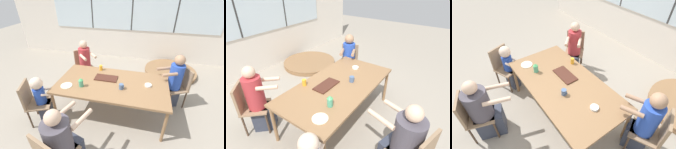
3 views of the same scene
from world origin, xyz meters
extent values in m
plane|color=gray|center=(0.00, 0.00, 0.00)|extent=(16.00, 16.00, 0.00)
cube|color=silver|center=(0.00, 2.75, 1.40)|extent=(8.40, 0.06, 2.80)
cube|color=silver|center=(0.00, 2.71, 1.60)|extent=(5.20, 0.02, 1.22)
cube|color=#333333|center=(0.00, 2.71, 1.60)|extent=(0.04, 0.01, 1.22)
cube|color=#333333|center=(1.30, 2.71, 1.60)|extent=(0.04, 0.01, 1.22)
cube|color=olive|center=(0.00, 0.00, 0.69)|extent=(2.01, 1.05, 0.04)
cylinder|color=olive|center=(0.95, -0.47, 0.34)|extent=(0.05, 0.05, 0.67)
cylinder|color=olive|center=(-0.95, 0.47, 0.34)|extent=(0.05, 0.05, 0.67)
cylinder|color=olive|center=(0.95, 0.47, 0.34)|extent=(0.05, 0.05, 0.67)
cube|color=#937556|center=(1.21, 0.54, 0.42)|extent=(0.53, 0.53, 0.03)
cube|color=#937556|center=(1.37, 0.62, 0.64)|extent=(0.19, 0.36, 0.42)
cylinder|color=#4C3828|center=(1.12, 0.32, 0.20)|extent=(0.03, 0.03, 0.41)
cylinder|color=#4C3828|center=(0.98, 0.63, 0.20)|extent=(0.03, 0.03, 0.41)
cylinder|color=#4C3828|center=(1.43, 0.46, 0.20)|extent=(0.03, 0.03, 0.41)
cylinder|color=#4C3828|center=(1.29, 0.77, 0.20)|extent=(0.03, 0.03, 0.41)
cylinder|color=#4C3828|center=(-0.18, -1.15, 0.20)|extent=(0.03, 0.03, 0.41)
cube|color=#937556|center=(-0.93, 0.94, 0.42)|extent=(0.57, 0.57, 0.03)
cube|color=#937556|center=(-1.06, 1.07, 0.64)|extent=(0.29, 0.29, 0.42)
cylinder|color=#4C3828|center=(-0.69, 0.94, 0.20)|extent=(0.03, 0.03, 0.41)
cylinder|color=#4C3828|center=(-0.93, 0.70, 0.20)|extent=(0.03, 0.03, 0.41)
cylinder|color=#4C3828|center=(-0.93, 1.18, 0.20)|extent=(0.03, 0.03, 0.41)
cylinder|color=#4C3828|center=(-1.17, 0.94, 0.20)|extent=(0.03, 0.03, 0.41)
cube|color=#333847|center=(1.12, 0.51, 0.22)|extent=(0.39, 0.35, 0.43)
cylinder|color=#284CB7|center=(1.17, 0.53, 0.70)|extent=(0.26, 0.26, 0.52)
sphere|color=#A37A5B|center=(1.17, 0.53, 1.06)|extent=(0.20, 0.20, 0.20)
cylinder|color=#A37A5B|center=(1.01, 0.33, 0.84)|extent=(0.29, 0.17, 0.06)
cylinder|color=#A37A5B|center=(0.92, 0.54, 0.84)|extent=(0.29, 0.17, 0.06)
cylinder|color=#4C4751|center=(-0.38, -1.23, 0.68)|extent=(0.33, 0.33, 0.48)
sphere|color=#DBB293|center=(-0.38, -1.23, 1.01)|extent=(0.19, 0.19, 0.19)
cylinder|color=#DBB293|center=(-0.44, -0.91, 0.81)|extent=(0.17, 0.37, 0.06)
cylinder|color=#DBB293|center=(-0.15, -1.00, 0.81)|extent=(0.17, 0.37, 0.06)
cube|color=#333847|center=(-0.87, 0.87, 0.22)|extent=(0.40, 0.40, 0.43)
cylinder|color=#B23338|center=(-0.91, 0.91, 0.70)|extent=(0.27, 0.27, 0.53)
sphere|color=#DBB293|center=(-0.91, 0.91, 1.05)|extent=(0.18, 0.18, 0.18)
cylinder|color=#DBB293|center=(-0.66, 0.83, 0.84)|extent=(0.25, 0.25, 0.06)
cylinder|color=#DBB293|center=(-0.83, 0.66, 0.84)|extent=(0.25, 0.25, 0.06)
sphere|color=beige|center=(-1.19, -0.49, 0.84)|extent=(0.21, 0.21, 0.21)
cylinder|color=beige|center=(-1.07, -0.35, 0.65)|extent=(0.21, 0.12, 0.04)
cylinder|color=beige|center=(-1.01, -0.51, 0.65)|extent=(0.21, 0.12, 0.04)
cube|color=#472319|center=(-0.14, 0.12, 0.72)|extent=(0.43, 0.22, 0.02)
cylinder|color=slate|center=(0.19, -0.14, 0.76)|extent=(0.08, 0.08, 0.10)
torus|color=slate|center=(0.23, -0.14, 0.76)|extent=(0.01, 0.07, 0.07)
cylinder|color=#4CA57F|center=(-0.50, -0.22, 0.77)|extent=(0.08, 0.08, 0.12)
cone|color=#4CB266|center=(-0.50, -0.22, 0.86)|extent=(0.08, 0.08, 0.04)
cylinder|color=gold|center=(-0.34, 0.42, 0.77)|extent=(0.07, 0.07, 0.11)
cylinder|color=white|center=(0.64, 0.05, 0.73)|extent=(0.12, 0.12, 0.03)
cylinder|color=beige|center=(-0.77, -0.27, 0.72)|extent=(0.20, 0.20, 0.01)
cylinder|color=olive|center=(1.29, 1.91, 0.01)|extent=(1.42, 1.42, 0.03)
cylinder|color=olive|center=(1.29, 1.91, 0.04)|extent=(1.43, 1.43, 0.03)
cylinder|color=olive|center=(1.29, 1.91, 0.07)|extent=(1.42, 1.42, 0.03)
cylinder|color=olive|center=(1.29, 1.91, 0.10)|extent=(1.43, 1.43, 0.03)
camera|label=1|loc=(0.52, -2.20, 2.26)|focal=24.00mm
camera|label=2|loc=(-1.94, -1.37, 2.24)|focal=28.00mm
camera|label=3|loc=(1.62, -1.14, 2.62)|focal=28.00mm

